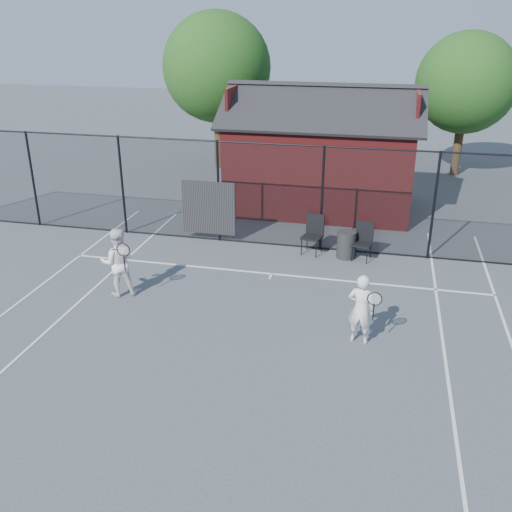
% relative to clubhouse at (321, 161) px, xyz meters
% --- Properties ---
extents(ground, '(80.00, 80.00, 0.00)m').
position_rel_clubhouse_xyz_m(ground, '(-0.50, -9.00, -1.61)').
color(ground, '#44484E').
rests_on(ground, ground).
extents(court_lines, '(11.02, 18.00, 0.01)m').
position_rel_clubhouse_xyz_m(court_lines, '(-0.50, -10.32, -1.60)').
color(court_lines, silver).
rests_on(court_lines, ground).
extents(fence, '(22.04, 3.00, 3.00)m').
position_rel_clubhouse_xyz_m(fence, '(-0.80, -4.00, -0.16)').
color(fence, black).
rests_on(fence, ground).
extents(clubhouse, '(6.50, 4.36, 4.19)m').
position_rel_clubhouse_xyz_m(clubhouse, '(0.00, 0.00, 0.00)').
color(clubhouse, maroon).
rests_on(clubhouse, ground).
extents(tree_left, '(4.48, 4.48, 6.44)m').
position_rel_clubhouse_xyz_m(tree_left, '(-5.00, 4.50, 2.58)').
color(tree_left, '#362715').
rests_on(tree_left, ground).
extents(tree_right, '(3.97, 3.97, 5.70)m').
position_rel_clubhouse_xyz_m(tree_right, '(5.00, 5.50, 2.10)').
color(tree_right, '#362715').
rests_on(tree_right, ground).
extents(player_front, '(0.70, 0.54, 1.51)m').
position_rel_clubhouse_xyz_m(player_front, '(1.90, -8.85, -0.85)').
color(player_front, white).
rests_on(player_front, ground).
extents(player_back, '(1.01, 0.92, 1.68)m').
position_rel_clubhouse_xyz_m(player_back, '(-3.83, -7.94, -0.77)').
color(player_back, white).
rests_on(player_back, ground).
extents(chair_left, '(0.64, 0.65, 1.09)m').
position_rel_clubhouse_xyz_m(chair_left, '(0.31, -4.40, -1.06)').
color(chair_left, black).
rests_on(chair_left, ground).
extents(chair_right, '(0.58, 0.60, 1.03)m').
position_rel_clubhouse_xyz_m(chair_right, '(1.71, -4.55, -1.09)').
color(chair_right, black).
rests_on(chair_right, ground).
extents(waste_bin, '(0.62, 0.62, 0.76)m').
position_rel_clubhouse_xyz_m(waste_bin, '(1.28, -4.45, -1.23)').
color(waste_bin, black).
rests_on(waste_bin, ground).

